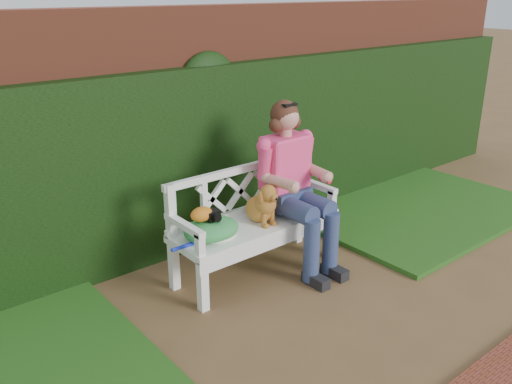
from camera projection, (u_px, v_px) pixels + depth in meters
ground at (318, 324)px, 4.04m from camera, size 60.00×60.00×0.00m
brick_wall at (176, 131)px, 5.02m from camera, size 10.00×0.30×2.20m
ivy_hedge at (190, 162)px, 4.95m from camera, size 10.00×0.18×1.70m
grass_right at (410, 207)px, 6.10m from camera, size 2.60×2.00×0.05m
garden_bench at (256, 247)px, 4.69m from camera, size 1.60×0.66×0.48m
seated_woman at (289, 185)px, 4.71m from camera, size 0.82×0.97×1.48m
dog at (261, 202)px, 4.53m from camera, size 0.34×0.40×0.37m
tennis_racket at (215, 236)px, 4.31m from camera, size 0.67×0.45×0.03m
green_bag at (211, 229)px, 4.28m from camera, size 0.56×0.50×0.16m
camera_item at (212, 215)px, 4.24m from camera, size 0.12×0.09×0.08m
baseball_glove at (202, 214)px, 4.20m from camera, size 0.22×0.19×0.12m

